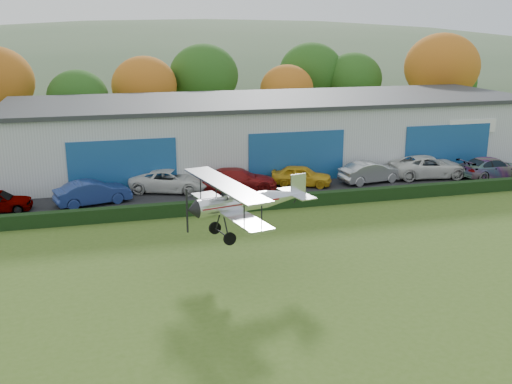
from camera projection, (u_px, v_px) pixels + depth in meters
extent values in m
plane|color=#405C1D|center=(362.00, 345.00, 20.55)|extent=(300.00, 300.00, 0.00)
cube|color=black|center=(273.00, 187.00, 40.83)|extent=(48.00, 9.00, 0.05)
cube|color=black|center=(295.00, 200.00, 36.26)|extent=(46.00, 0.60, 0.80)
cube|color=#B2B7BC|center=(273.00, 133.00, 47.17)|extent=(40.00, 12.00, 5.00)
cube|color=#2D3033|center=(273.00, 100.00, 46.45)|extent=(40.60, 12.60, 0.30)
cube|color=navy|center=(123.00, 167.00, 38.76)|extent=(7.00, 0.12, 3.60)
cube|color=navy|center=(297.00, 157.00, 41.73)|extent=(7.00, 0.12, 3.60)
cube|color=navy|center=(447.00, 148.00, 44.69)|extent=(7.00, 0.12, 3.60)
cylinder|color=#3D2614|center=(0.00, 132.00, 53.15)|extent=(0.36, 0.36, 3.15)
cylinder|color=#3D2614|center=(81.00, 136.00, 53.11)|extent=(0.36, 0.36, 2.45)
ellipsoid|color=#1E4C14|center=(78.00, 97.00, 52.18)|extent=(5.32, 5.32, 4.79)
cylinder|color=#3D2614|center=(147.00, 127.00, 56.41)|extent=(0.36, 0.36, 2.80)
ellipsoid|color=#B16115|center=(144.00, 86.00, 55.34)|extent=(6.08, 6.08, 5.47)
cylinder|color=#3D2614|center=(205.00, 120.00, 59.71)|extent=(0.36, 0.36, 3.15)
ellipsoid|color=#1E4C14|center=(204.00, 75.00, 58.50)|extent=(6.84, 6.84, 6.16)
cylinder|color=#3D2614|center=(286.00, 123.00, 59.92)|extent=(0.36, 0.36, 2.45)
ellipsoid|color=#B16115|center=(287.00, 89.00, 58.98)|extent=(5.32, 5.32, 4.79)
cylinder|color=#3D2614|center=(351.00, 116.00, 63.71)|extent=(0.36, 0.36, 2.80)
ellipsoid|color=#1E4C14|center=(353.00, 79.00, 62.64)|extent=(6.08, 6.08, 5.47)
cylinder|color=#3D2614|center=(438.00, 115.00, 61.87)|extent=(0.36, 0.36, 3.50)
ellipsoid|color=#B16115|center=(442.00, 67.00, 60.53)|extent=(7.60, 7.60, 6.84)
cylinder|color=#3D2614|center=(450.00, 113.00, 66.72)|extent=(0.36, 0.36, 2.45)
ellipsoid|color=#1E4C14|center=(452.00, 82.00, 65.79)|extent=(5.32, 5.32, 4.79)
cylinder|color=#3D2614|center=(310.00, 113.00, 64.53)|extent=(0.36, 0.36, 3.15)
ellipsoid|color=#1E4C14|center=(311.00, 72.00, 63.33)|extent=(6.84, 6.84, 6.16)
ellipsoid|color=#4C6642|center=(208.00, 127.00, 159.94)|extent=(320.00, 196.00, 56.00)
ellipsoid|color=#4C6642|center=(440.00, 98.00, 175.76)|extent=(240.00, 126.00, 36.00)
imported|color=navy|center=(93.00, 192.00, 36.49)|extent=(4.84, 2.78, 1.51)
imported|color=silver|center=(170.00, 181.00, 39.38)|extent=(5.84, 4.15, 1.48)
imported|color=maroon|center=(238.00, 180.00, 39.60)|extent=(5.42, 2.92, 1.49)
imported|color=gold|center=(301.00, 176.00, 40.83)|extent=(4.47, 3.22, 1.41)
imported|color=silver|center=(371.00, 172.00, 41.64)|extent=(4.76, 2.28, 1.50)
imported|color=silver|center=(429.00, 167.00, 43.06)|extent=(5.95, 3.25, 1.58)
imported|color=gray|center=(492.00, 167.00, 43.07)|extent=(5.24, 2.54, 1.47)
cylinder|color=silver|center=(233.00, 204.00, 26.22)|extent=(3.49, 1.53, 0.80)
cone|color=silver|center=(285.00, 196.00, 27.41)|extent=(2.09, 1.21, 0.80)
cone|color=black|center=(192.00, 210.00, 25.37)|extent=(0.61, 0.88, 0.80)
cube|color=maroon|center=(238.00, 202.00, 26.33)|extent=(3.84, 1.62, 0.05)
cube|color=black|center=(242.00, 194.00, 26.32)|extent=(1.16, 0.76, 0.22)
cube|color=silver|center=(229.00, 210.00, 26.22)|extent=(2.49, 6.52, 0.09)
cube|color=silver|center=(225.00, 184.00, 25.81)|extent=(2.66, 6.89, 0.09)
cylinder|color=black|center=(244.00, 212.00, 23.89)|extent=(0.06, 0.06, 1.16)
cylinder|color=black|center=(262.00, 210.00, 24.25)|extent=(0.06, 0.06, 1.16)
cylinder|color=black|center=(200.00, 186.00, 27.86)|extent=(0.06, 0.06, 1.16)
cylinder|color=black|center=(216.00, 184.00, 28.22)|extent=(0.06, 0.06, 1.16)
cylinder|color=black|center=(228.00, 193.00, 25.63)|extent=(0.09, 0.20, 0.67)
cylinder|color=black|center=(222.00, 190.00, 26.16)|extent=(0.09, 0.20, 0.67)
cylinder|color=black|center=(226.00, 224.00, 25.87)|extent=(0.20, 0.62, 1.09)
cylinder|color=black|center=(218.00, 219.00, 26.52)|extent=(0.20, 0.62, 1.09)
cylinder|color=black|center=(222.00, 233.00, 26.34)|extent=(0.43, 1.67, 0.06)
cylinder|color=black|center=(230.00, 239.00, 25.65)|extent=(0.59, 0.25, 0.57)
cylinder|color=black|center=(215.00, 228.00, 27.02)|extent=(0.59, 0.25, 0.57)
cylinder|color=black|center=(296.00, 199.00, 27.75)|extent=(0.33, 0.12, 0.38)
cube|color=silver|center=(296.00, 194.00, 27.68)|extent=(1.29, 2.44, 0.05)
cube|color=silver|center=(298.00, 184.00, 27.60)|extent=(0.80, 0.23, 0.98)
cube|color=black|center=(187.00, 211.00, 25.26)|extent=(0.08, 0.12, 1.96)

